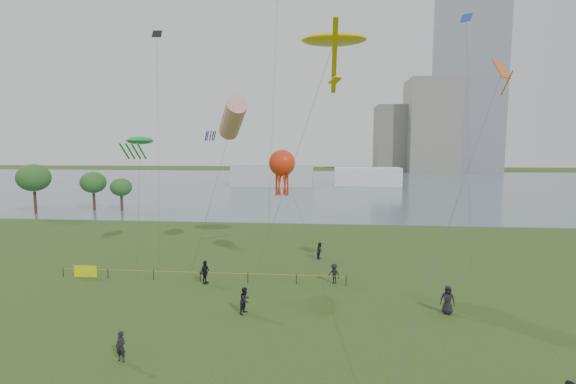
{
  "coord_description": "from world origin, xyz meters",
  "views": [
    {
      "loc": [
        2.61,
        -18.53,
        11.25
      ],
      "look_at": [
        0.0,
        10.0,
        8.0
      ],
      "focal_mm": 26.0,
      "sensor_mm": 36.0,
      "label": 1
    }
  ],
  "objects": [
    {
      "name": "ground_plane",
      "position": [
        0.0,
        0.0,
        0.0
      ],
      "size": [
        400.0,
        400.0,
        0.0
      ],
      "primitive_type": "plane",
      "color": "#223A12"
    },
    {
      "name": "lake",
      "position": [
        0.0,
        100.0,
        0.02
      ],
      "size": [
        400.0,
        120.0,
        0.08
      ],
      "primitive_type": "cube",
      "color": "slate",
      "rests_on": "ground_plane"
    },
    {
      "name": "tower",
      "position": [
        62.0,
        168.0,
        60.0
      ],
      "size": [
        24.0,
        24.0,
        120.0
      ],
      "primitive_type": "cube",
      "color": "slate",
      "rests_on": "ground_plane"
    },
    {
      "name": "building_mid",
      "position": [
        46.0,
        162.0,
        19.0
      ],
      "size": [
        20.0,
        20.0,
        38.0
      ],
      "primitive_type": "cube",
      "color": "gray",
      "rests_on": "ground_plane"
    },
    {
      "name": "building_low",
      "position": [
        32.0,
        168.0,
        14.0
      ],
      "size": [
        16.0,
        18.0,
        28.0
      ],
      "primitive_type": "cube",
      "color": "slate",
      "rests_on": "ground_plane"
    },
    {
      "name": "pavilion_left",
      "position": [
        -12.0,
        95.0,
        3.0
      ],
      "size": [
        22.0,
        8.0,
        6.0
      ],
      "primitive_type": "cube",
      "color": "silver",
      "rests_on": "ground_plane"
    },
    {
      "name": "pavilion_right",
      "position": [
        14.0,
        98.0,
        2.5
      ],
      "size": [
        18.0,
        7.0,
        5.0
      ],
      "primitive_type": "cube",
      "color": "white",
      "rests_on": "ground_plane"
    },
    {
      "name": "trees",
      "position": [
        -40.31,
        46.89,
        5.27
      ],
      "size": [
        17.01,
        8.78,
        8.13
      ],
      "color": "#382119",
      "rests_on": "ground_plane"
    },
    {
      "name": "fence",
      "position": [
        -13.82,
        14.17,
        0.55
      ],
      "size": [
        24.07,
        0.07,
        1.05
      ],
      "color": "black",
      "rests_on": "ground_plane"
    },
    {
      "name": "spectator_a",
      "position": [
        -2.7,
        7.97,
        0.9
      ],
      "size": [
        0.94,
        1.05,
        1.79
      ],
      "primitive_type": "imported",
      "rotation": [
        0.0,
        0.0,
        1.22
      ],
      "color": "black",
      "rests_on": "ground_plane"
    },
    {
      "name": "spectator_b",
      "position": [
        3.34,
        14.57,
        0.83
      ],
      "size": [
        1.24,
        1.12,
        1.67
      ],
      "primitive_type": "imported",
      "rotation": [
        0.0,
        0.0,
        -0.61
      ],
      "color": "black",
      "rests_on": "ground_plane"
    },
    {
      "name": "spectator_c",
      "position": [
        -7.12,
        13.62,
        0.95
      ],
      "size": [
        0.77,
        1.2,
        1.91
      ],
      "primitive_type": "imported",
      "rotation": [
        0.0,
        0.0,
        1.28
      ],
      "color": "black",
      "rests_on": "ground_plane"
    },
    {
      "name": "spectator_d",
      "position": [
        10.79,
        9.14,
        0.96
      ],
      "size": [
        1.08,
        0.87,
        1.92
      ],
      "primitive_type": "imported",
      "rotation": [
        0.0,
        0.0,
        -0.31
      ],
      "color": "black",
      "rests_on": "ground_plane"
    },
    {
      "name": "spectator_f",
      "position": [
        -7.94,
        1.22,
        0.81
      ],
      "size": [
        0.67,
        0.53,
        1.61
      ],
      "primitive_type": "imported",
      "rotation": [
        0.0,
        0.0,
        -0.27
      ],
      "color": "black",
      "rests_on": "ground_plane"
    },
    {
      "name": "spectator_g",
      "position": [
        2.1,
        21.85,
        0.84
      ],
      "size": [
        0.87,
        0.98,
        1.67
      ],
      "primitive_type": "imported",
      "rotation": [
        0.0,
        0.0,
        1.22
      ],
      "color": "black",
      "rests_on": "ground_plane"
    },
    {
      "name": "kite_stingray",
      "position": [
        3.14,
        17.44,
        19.89
      ],
      "size": [
        8.94,
        10.18,
        20.38
      ],
      "rotation": [
        0.0,
        0.0,
        -0.28
      ],
      "color": "#3F3F42"
    },
    {
      "name": "kite_windsock",
      "position": [
        -6.06,
        19.83,
        13.66
      ],
      "size": [
        5.34,
        5.2,
        15.62
      ],
      "rotation": [
        0.0,
        0.0,
        -0.05
      ],
      "color": "#3F3F42"
    },
    {
      "name": "kite_creature",
      "position": [
        -15.06,
        19.89,
        11.62
      ],
      "size": [
        2.93,
        7.63,
        12.04
      ],
      "rotation": [
        0.0,
        0.0,
        -0.17
      ],
      "color": "#3F3F42"
    },
    {
      "name": "kite_octopus",
      "position": [
        -1.28,
        18.1,
        9.59
      ],
      "size": [
        5.71,
        8.85,
        10.83
      ],
      "rotation": [
        0.0,
        0.0,
        -0.14
      ],
      "color": "#3F3F42"
    },
    {
      "name": "kite_delta",
      "position": [
        13.2,
        9.05,
        15.03
      ],
      "size": [
        9.86,
        13.93,
        16.65
      ],
      "rotation": [
        0.0,
        0.0,
        -0.28
      ],
      "color": "#3F3F42"
    },
    {
      "name": "small_kites",
      "position": [
        -0.51,
        21.77,
        23.19
      ],
      "size": [
        29.4,
        3.9,
        4.25
      ],
      "color": "black"
    }
  ]
}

